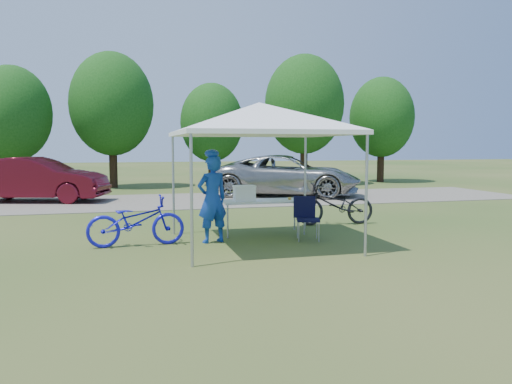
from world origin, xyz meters
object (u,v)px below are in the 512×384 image
Objects in this scene: bike_dark at (336,204)px; minivan at (287,175)px; folding_table at (263,202)px; cooler at (244,193)px; cyclist at (212,199)px; folding_chair at (306,214)px; sedan at (38,179)px; bike_blue at (136,221)px.

minivan reaches higher than bike_dark.
minivan is (3.04, 7.58, 0.10)m from folding_table.
cooler is at bearing 180.00° from folding_table.
cooler is at bearing -157.97° from cyclist.
cooler is at bearing -69.85° from bike_dark.
sedan is at bearing 142.41° from folding_chair.
sedan is at bearing 124.37° from cooler.
folding_table is 0.46m from cooler.
cooler is 1.06m from cyclist.
minivan is at bearing 90.17° from folding_chair.
sedan is (-3.04, 8.45, 0.29)m from bike_blue.
bike_dark is (2.03, 0.73, -0.18)m from folding_table.
minivan is 8.78m from sedan.
sedan reaches higher than bike_dark.
bike_dark is (3.25, 1.42, -0.36)m from cyclist.
folding_chair is at bearing -36.90° from bike_dark.
folding_chair is (0.69, -0.85, -0.17)m from folding_table.
folding_table is at bearing -66.71° from bike_dark.
folding_table is 0.32× the size of minivan.
folding_table is 0.98× the size of bike_blue.
folding_chair is at bearing -37.82° from cooler.
folding_table is at bearing -168.82° from cyclist.
folding_chair is 1.44m from cooler.
bike_blue is 0.95× the size of bike_dark.
bike_dark is at bearing -116.67° from sedan.
cooler is at bearing -179.76° from minivan.
bike_blue is at bearing -166.03° from folding_table.
bike_dark reaches higher than folding_table.
folding_chair is 0.48× the size of bike_blue.
minivan is at bearing 65.52° from cooler.
sedan is at bearing 113.36° from minivan.
minivan is at bearing 68.14° from folding_table.
minivan reaches higher than sedan.
sedan reaches higher than bike_blue.
bike_dark reaches higher than bike_blue.
cyclist reaches higher than minivan.
sedan is (-8.77, 0.21, -0.02)m from minivan.
folding_table is 0.39× the size of sedan.
bike_blue is 8.99m from sedan.
cyclist reaches higher than folding_table.
folding_chair is 0.51× the size of cyclist.
bike_blue is at bearing -18.59° from cyclist.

